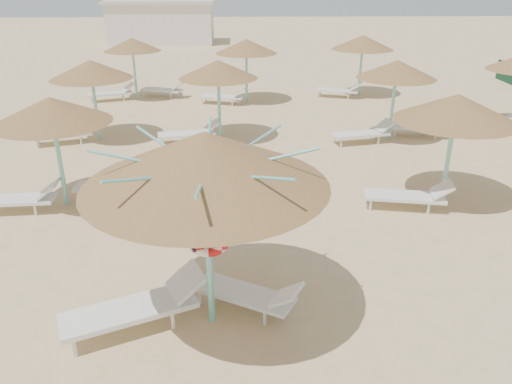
{
  "coord_description": "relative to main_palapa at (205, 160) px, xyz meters",
  "views": [
    {
      "loc": [
        0.12,
        -6.84,
        5.31
      ],
      "look_at": [
        0.42,
        2.19,
        1.3
      ],
      "focal_mm": 35.0,
      "sensor_mm": 36.0,
      "label": 1
    }
  ],
  "objects": [
    {
      "name": "ground",
      "position": [
        0.39,
        0.11,
        -2.84
      ],
      "size": [
        120.0,
        120.0,
        0.0
      ],
      "primitive_type": "plane",
      "color": "#DCB386",
      "rests_on": "ground"
    },
    {
      "name": "main_palapa",
      "position": [
        0.0,
        0.0,
        0.0
      ],
      "size": [
        3.64,
        3.64,
        3.26
      ],
      "color": "#76CEC6",
      "rests_on": "ground"
    },
    {
      "name": "lounger_main_a",
      "position": [
        -1.15,
        -0.11,
        -2.44
      ],
      "size": [
        2.38,
        1.54,
        0.83
      ],
      "rotation": [
        0.0,
        0.0,
        0.41
      ],
      "color": "white",
      "rests_on": "ground"
    },
    {
      "name": "lounger_main_b",
      "position": [
        0.64,
        0.26,
        -2.51
      ],
      "size": [
        1.92,
        1.39,
        0.68
      ],
      "rotation": [
        0.0,
        0.0,
        -0.5
      ],
      "color": "white",
      "rests_on": "ground"
    },
    {
      "name": "palapa_field",
      "position": [
        2.84,
        10.01,
        -0.53
      ],
      "size": [
        18.48,
        14.52,
        2.72
      ],
      "color": "#76CEC6",
      "rests_on": "ground"
    },
    {
      "name": "service_hut",
      "position": [
        -5.61,
        35.11,
        -1.2
      ],
      "size": [
        8.4,
        4.4,
        3.25
      ],
      "color": "silver",
      "rests_on": "ground"
    }
  ]
}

